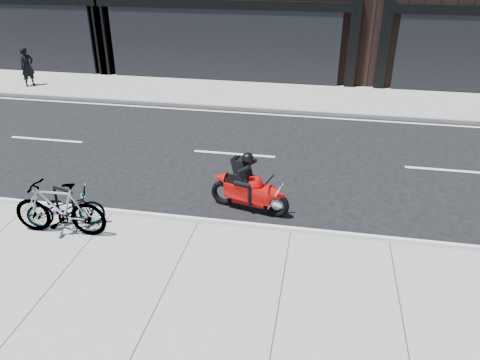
% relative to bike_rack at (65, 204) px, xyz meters
% --- Properties ---
extents(ground, '(120.00, 120.00, 0.00)m').
position_rel_bike_rack_xyz_m(ground, '(2.69, 2.61, -0.66)').
color(ground, black).
rests_on(ground, ground).
extents(sidewalk_near, '(60.00, 6.00, 0.13)m').
position_rel_bike_rack_xyz_m(sidewalk_near, '(2.69, -2.39, -0.59)').
color(sidewalk_near, gray).
rests_on(sidewalk_near, ground).
extents(sidewalk_far, '(60.00, 3.50, 0.13)m').
position_rel_bike_rack_xyz_m(sidewalk_far, '(2.69, 10.36, -0.59)').
color(sidewalk_far, gray).
rests_on(sidewalk_far, ground).
extents(bike_rack, '(0.52, 0.20, 0.90)m').
position_rel_bike_rack_xyz_m(bike_rack, '(0.00, 0.00, 0.00)').
color(bike_rack, black).
rests_on(bike_rack, sidewalk_near).
extents(bicycle_front, '(1.69, 1.04, 0.84)m').
position_rel_bike_rack_xyz_m(bicycle_front, '(-0.02, 0.01, -0.11)').
color(bicycle_front, gray).
rests_on(bicycle_front, sidewalk_near).
extents(bicycle_rear, '(1.98, 0.64, 1.18)m').
position_rel_bike_rack_xyz_m(bicycle_rear, '(0.04, -0.29, 0.06)').
color(bicycle_rear, gray).
rests_on(bicycle_rear, sidewalk_near).
extents(motorcycle, '(1.91, 0.80, 1.44)m').
position_rel_bike_rack_xyz_m(motorcycle, '(3.73, 1.54, -0.07)').
color(motorcycle, black).
rests_on(motorcycle, ground).
extents(pedestrian, '(0.61, 0.69, 1.59)m').
position_rel_bike_rack_xyz_m(pedestrian, '(-7.03, 9.70, 0.27)').
color(pedestrian, black).
rests_on(pedestrian, sidewalk_far).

